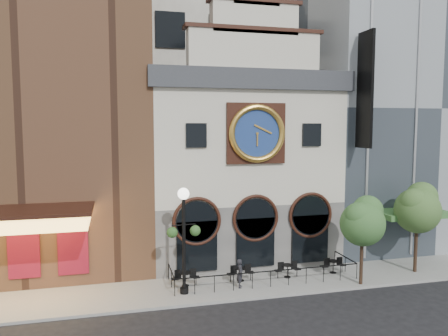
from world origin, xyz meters
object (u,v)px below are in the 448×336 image
(lamppost, at_px, (184,229))
(bistro_3, at_px, (333,265))
(tree_right, at_px, (418,207))
(pedestrian, at_px, (240,273))
(bistro_1, at_px, (241,273))
(bistro_2, at_px, (287,270))
(tree_left, at_px, (363,220))
(bistro_0, at_px, (185,278))

(lamppost, bearing_deg, bistro_3, 2.12)
(tree_right, bearing_deg, pedestrian, 179.61)
(bistro_1, relative_size, pedestrian, 1.00)
(bistro_1, height_order, bistro_3, same)
(bistro_2, distance_m, tree_right, 8.77)
(pedestrian, height_order, tree_left, tree_left)
(bistro_1, height_order, pedestrian, pedestrian)
(bistro_2, bearing_deg, tree_left, -28.63)
(bistro_0, bearing_deg, tree_left, -12.15)
(pedestrian, distance_m, tree_left, 7.42)
(lamppost, height_order, tree_right, lamppost)
(pedestrian, xyz_separation_m, lamppost, (-3.11, -0.11, 2.70))
(bistro_2, bearing_deg, bistro_1, 177.81)
(bistro_3, bearing_deg, bistro_0, 179.65)
(lamppost, bearing_deg, pedestrian, -2.02)
(bistro_1, bearing_deg, lamppost, -162.91)
(bistro_3, bearing_deg, tree_left, -71.98)
(bistro_2, xyz_separation_m, tree_right, (7.98, -0.91, 3.53))
(bistro_1, height_order, lamppost, lamppost)
(pedestrian, relative_size, tree_left, 0.32)
(bistro_1, height_order, tree_left, tree_left)
(bistro_3, distance_m, lamppost, 9.75)
(bistro_0, relative_size, bistro_2, 1.00)
(lamppost, distance_m, tree_right, 14.23)
(pedestrian, height_order, lamppost, lamppost)
(bistro_0, bearing_deg, tree_right, -4.13)
(lamppost, height_order, tree_left, lamppost)
(tree_left, bearing_deg, bistro_1, 162.06)
(bistro_2, relative_size, tree_right, 0.29)
(tree_right, bearing_deg, bistro_3, 169.19)
(bistro_3, bearing_deg, bistro_2, -179.19)
(pedestrian, bearing_deg, tree_left, -84.04)
(tree_left, bearing_deg, bistro_3, 108.02)
(bistro_2, relative_size, bistro_3, 1.00)
(bistro_2, distance_m, bistro_3, 2.97)
(bistro_3, distance_m, tree_right, 6.20)
(bistro_0, height_order, tree_left, tree_left)
(bistro_0, bearing_deg, pedestrian, -17.96)
(pedestrian, relative_size, lamppost, 0.28)
(pedestrian, distance_m, tree_right, 11.56)
(bistro_0, relative_size, pedestrian, 1.00)
(bistro_2, relative_size, pedestrian, 1.00)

